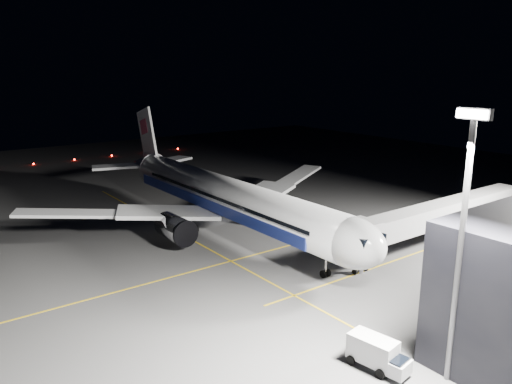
{
  "coord_description": "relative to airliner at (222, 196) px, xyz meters",
  "views": [
    {
      "loc": [
        58.42,
        -37.99,
        23.29
      ],
      "look_at": [
        2.65,
        3.33,
        6.0
      ],
      "focal_mm": 35.0,
      "sensor_mm": 36.0,
      "label": 1
    }
  ],
  "objects": [
    {
      "name": "safety_cone_b",
      "position": [
        3.67,
        6.84,
        -4.87
      ],
      "size": [
        0.39,
        0.39,
        0.59
      ],
      "primitive_type": "cone",
      "color": "#F73F0A",
      "rests_on": "ground"
    },
    {
      "name": "service_truck",
      "position": [
        36.95,
        -9.28,
        -3.81
      ],
      "size": [
        5.21,
        2.77,
        2.53
      ],
      "rotation": [
        0.0,
        0.0,
        0.16
      ],
      "color": "silver",
      "rests_on": "ground"
    },
    {
      "name": "baggage_tug",
      "position": [
        -4.41,
        8.0,
        -4.44
      ],
      "size": [
        2.38,
        2.01,
        1.58
      ],
      "rotation": [
        0.0,
        0.0,
        0.14
      ],
      "color": "black",
      "rests_on": "ground"
    },
    {
      "name": "floodlight_mast_south",
      "position": [
        41.08,
        -6.01,
        7.21
      ],
      "size": [
        2.4,
        0.67,
        20.7
      ],
      "color": "#59595E",
      "rests_on": "ground"
    },
    {
      "name": "guide_line_side",
      "position": [
        23.08,
        10.0,
        -5.16
      ],
      "size": [
        0.25,
        40.0,
        0.01
      ],
      "primitive_type": "cube",
      "color": "gold",
      "rests_on": "ground"
    },
    {
      "name": "taxiway_lights",
      "position": [
        -70.92,
        0.0,
        -4.94
      ],
      "size": [
        0.44,
        60.44,
        0.44
      ],
      "color": "#FF140A",
      "rests_on": "ground"
    },
    {
      "name": "safety_cone_c",
      "position": [
        -6.92,
        9.71,
        -4.85
      ],
      "size": [
        0.42,
        0.42,
        0.63
      ],
      "primitive_type": "cone",
      "color": "#F73F0A",
      "rests_on": "ground"
    },
    {
      "name": "airliner",
      "position": [
        0.0,
        0.0,
        0.0
      ],
      "size": [
        61.48,
        54.22,
        16.64
      ],
      "color": "silver",
      "rests_on": "ground"
    },
    {
      "name": "safety_cone_a",
      "position": [
        -4.76,
        4.0,
        -4.87
      ],
      "size": [
        0.39,
        0.39,
        0.58
      ],
      "primitive_type": "cone",
      "color": "#F73F0A",
      "rests_on": "ground"
    },
    {
      "name": "ground",
      "position": [
        1.08,
        0.0,
        -5.16
      ],
      "size": [
        200.0,
        200.0,
        0.0
      ],
      "primitive_type": "plane",
      "color": "#4C4C4F",
      "rests_on": "ground"
    },
    {
      "name": "guide_line_cross",
      "position": [
        1.08,
        -6.0,
        -5.16
      ],
      "size": [
        70.0,
        0.25,
        0.01
      ],
      "primitive_type": "cube",
      "color": "gold",
      "rests_on": "ground"
    },
    {
      "name": "guide_line_main",
      "position": [
        11.08,
        0.0,
        -5.16
      ],
      "size": [
        0.25,
        80.0,
        0.01
      ],
      "primitive_type": "cube",
      "color": "gold",
      "rests_on": "ground"
    },
    {
      "name": "jet_bridge",
      "position": [
        23.08,
        18.06,
        -0.58
      ],
      "size": [
        3.6,
        34.4,
        6.3
      ],
      "color": "#B2B2B7",
      "rests_on": "ground"
    }
  ]
}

